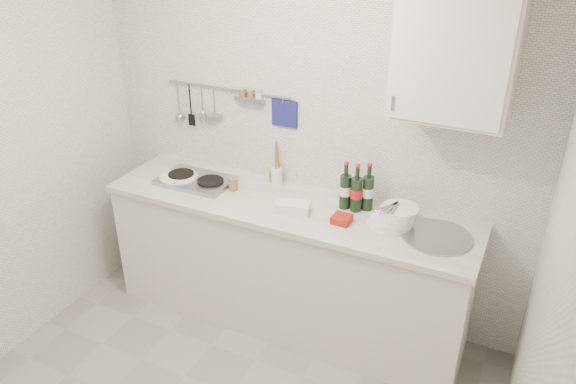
{
  "coord_description": "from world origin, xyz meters",
  "views": [
    {
      "loc": [
        1.37,
        -1.73,
        2.63
      ],
      "look_at": [
        0.1,
        0.9,
        1.12
      ],
      "focal_mm": 35.0,
      "sensor_mm": 36.0,
      "label": 1
    }
  ],
  "objects_px": {
    "plate_stack_sink": "(394,217)",
    "wine_bottles": "(357,187)",
    "plate_stack_hob": "(178,178)",
    "utensil_crock": "(277,174)",
    "wall_cabinet": "(457,53)"
  },
  "relations": [
    {
      "from": "plate_stack_hob",
      "to": "utensil_crock",
      "type": "height_order",
      "value": "utensil_crock"
    },
    {
      "from": "plate_stack_sink",
      "to": "utensil_crock",
      "type": "bearing_deg",
      "value": 167.85
    },
    {
      "from": "plate_stack_hob",
      "to": "utensil_crock",
      "type": "bearing_deg",
      "value": 21.64
    },
    {
      "from": "plate_stack_hob",
      "to": "utensil_crock",
      "type": "relative_size",
      "value": 0.86
    },
    {
      "from": "plate_stack_sink",
      "to": "wine_bottles",
      "type": "height_order",
      "value": "wine_bottles"
    },
    {
      "from": "plate_stack_sink",
      "to": "utensil_crock",
      "type": "xyz_separation_m",
      "value": [
        -0.87,
        0.19,
        0.02
      ]
    },
    {
      "from": "plate_stack_hob",
      "to": "plate_stack_sink",
      "type": "distance_m",
      "value": 1.51
    },
    {
      "from": "plate_stack_sink",
      "to": "wine_bottles",
      "type": "relative_size",
      "value": 0.95
    },
    {
      "from": "plate_stack_hob",
      "to": "wine_bottles",
      "type": "xyz_separation_m",
      "value": [
        1.24,
        0.16,
        0.14
      ]
    },
    {
      "from": "wall_cabinet",
      "to": "plate_stack_hob",
      "type": "height_order",
      "value": "wall_cabinet"
    },
    {
      "from": "plate_stack_hob",
      "to": "wall_cabinet",
      "type": "bearing_deg",
      "value": 5.08
    },
    {
      "from": "wall_cabinet",
      "to": "plate_stack_sink",
      "type": "relative_size",
      "value": 2.38
    },
    {
      "from": "plate_stack_hob",
      "to": "wine_bottles",
      "type": "height_order",
      "value": "wine_bottles"
    },
    {
      "from": "plate_stack_hob",
      "to": "wine_bottles",
      "type": "relative_size",
      "value": 0.89
    },
    {
      "from": "wall_cabinet",
      "to": "utensil_crock",
      "type": "xyz_separation_m",
      "value": [
        -1.09,
        0.1,
        -0.95
      ]
    }
  ]
}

